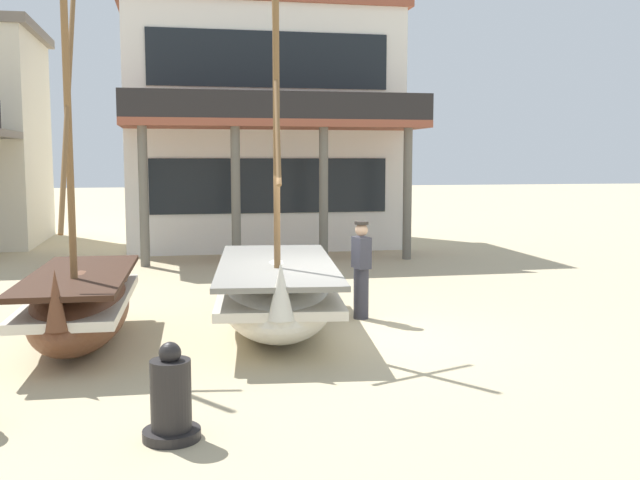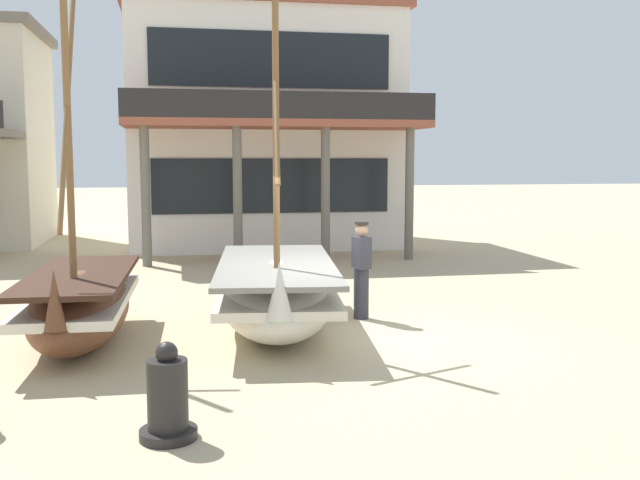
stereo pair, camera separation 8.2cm
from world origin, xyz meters
name	(u,v)px [view 2 (the right image)]	position (x,y,z in m)	size (l,w,h in m)	color
ground_plane	(332,336)	(0.00, 0.00, 0.00)	(120.00, 120.00, 0.00)	tan
fishing_boat_near_left	(80,304)	(-3.77, 0.21, 0.61)	(1.52, 3.99, 5.22)	brown
fishing_boat_centre_large	(276,292)	(-0.79, 0.62, 0.61)	(2.35, 4.91, 5.47)	silver
fisherman_by_hull	(361,271)	(0.75, 1.15, 0.83)	(0.29, 0.40, 1.68)	#33333D
capstan_winch	(168,400)	(-2.46, -3.80, 0.40)	(0.57, 0.57, 0.98)	black
harbor_building_main	(262,128)	(0.38, 12.75, 3.72)	(8.48, 7.81, 7.44)	white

